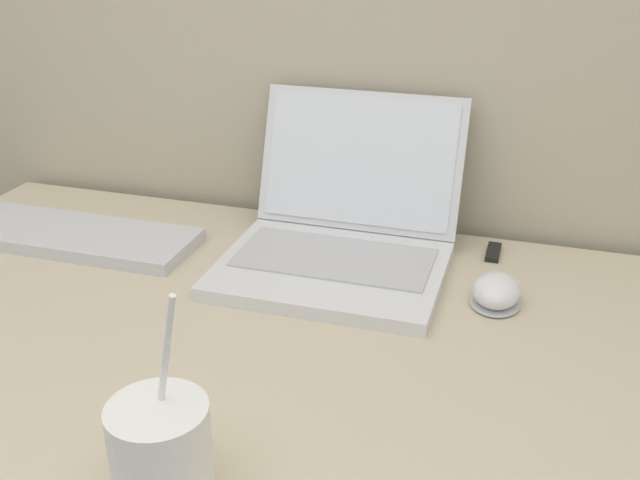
# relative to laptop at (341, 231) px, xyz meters

# --- Properties ---
(laptop) EXTENTS (0.32, 0.33, 0.23)m
(laptop) POSITION_rel_laptop_xyz_m (0.00, 0.00, 0.00)
(laptop) COLOR silver
(laptop) RESTS_ON desk
(drink_cup) EXTENTS (0.09, 0.09, 0.21)m
(drink_cup) POSITION_rel_laptop_xyz_m (-0.03, -0.51, 0.00)
(drink_cup) COLOR white
(drink_cup) RESTS_ON desk
(computer_mouse) EXTENTS (0.07, 0.09, 0.04)m
(computer_mouse) POSITION_rel_laptop_xyz_m (0.24, -0.07, -0.03)
(computer_mouse) COLOR #B2B2B7
(computer_mouse) RESTS_ON desk
(external_keyboard) EXTENTS (0.40, 0.14, 0.02)m
(external_keyboard) POSITION_rel_laptop_xyz_m (-0.43, -0.06, -0.04)
(external_keyboard) COLOR silver
(external_keyboard) RESTS_ON desk
(usb_stick) EXTENTS (0.02, 0.06, 0.01)m
(usb_stick) POSITION_rel_laptop_xyz_m (0.22, 0.09, -0.04)
(usb_stick) COLOR black
(usb_stick) RESTS_ON desk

